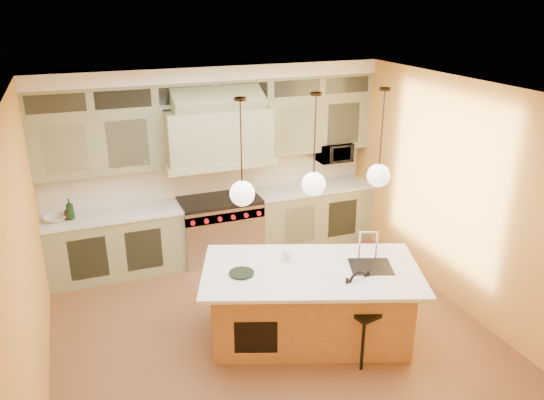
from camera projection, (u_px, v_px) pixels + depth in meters
name	position (u px, v px, depth m)	size (l,w,h in m)	color
floor	(270.00, 331.00, 6.42)	(5.00, 5.00, 0.00)	brown
ceiling	(270.00, 90.00, 5.38)	(5.00, 5.00, 0.00)	white
wall_back	(212.00, 161.00, 8.07)	(5.00, 5.00, 0.00)	gold
wall_front	(397.00, 353.00, 3.72)	(5.00, 5.00, 0.00)	gold
wall_left	(26.00, 259.00, 5.06)	(5.00, 5.00, 0.00)	gold
wall_right	(454.00, 193.00, 6.74)	(5.00, 5.00, 0.00)	gold
back_cabinetry	(217.00, 167.00, 7.85)	(5.00, 0.77, 2.90)	gray
range	(220.00, 227.00, 8.11)	(1.20, 0.74, 0.96)	silver
kitchen_island	(311.00, 301.00, 6.17)	(2.74, 2.05, 1.35)	#976535
counter_stool	(364.00, 312.00, 5.77)	(0.42, 0.42, 1.02)	black
microwave	(334.00, 152.00, 8.51)	(0.54, 0.37, 0.30)	black
oil_bottle_a	(70.00, 209.00, 7.20)	(0.11, 0.11, 0.29)	black
oil_bottle_b	(68.00, 213.00, 7.21)	(0.09, 0.09, 0.20)	black
fruit_bowl	(55.00, 219.00, 7.17)	(0.29, 0.29, 0.07)	silver
cup	(287.00, 256.00, 6.14)	(0.11, 0.11, 0.10)	white
pendant_left	(242.00, 191.00, 5.37)	(0.26, 0.26, 1.11)	#2D2319
pendant_center	(314.00, 182.00, 5.64)	(0.26, 0.26, 1.11)	#2D2319
pendant_right	(379.00, 173.00, 5.90)	(0.26, 0.26, 1.11)	#2D2319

